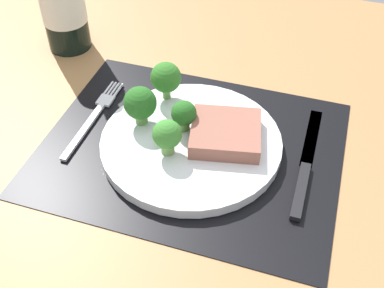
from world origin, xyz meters
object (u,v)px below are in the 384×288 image
(plate, at_px, (191,143))
(fork, at_px, (94,117))
(steak, at_px, (226,133))
(knife, at_px, (305,168))

(plate, relative_size, fork, 1.38)
(steak, bearing_deg, knife, -4.41)
(plate, bearing_deg, steak, 16.99)
(plate, bearing_deg, knife, 1.82)
(plate, xyz_separation_m, fork, (-0.17, 0.01, -0.01))
(steak, xyz_separation_m, fork, (-0.21, -0.00, -0.03))
(fork, bearing_deg, steak, 2.18)
(fork, relative_size, knife, 0.83)
(fork, height_order, knife, knife)
(fork, bearing_deg, plate, -2.80)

